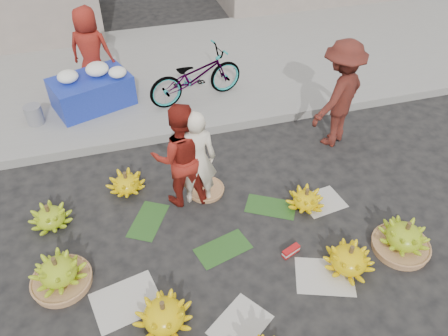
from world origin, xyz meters
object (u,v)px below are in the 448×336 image
object	(u,v)px
flower_table	(92,90)
bicycle	(196,76)
banana_bunch_0	(59,273)
banana_bunch_4	(404,238)
vendor_cream	(196,159)

from	to	relation	value
flower_table	bicycle	size ratio (longest dim) A/B	0.85
banana_bunch_0	banana_bunch_4	xyz separation A→B (m)	(3.90, -0.61, 0.01)
banana_bunch_4	vendor_cream	size ratio (longest dim) A/B	0.55
vendor_cream	bicycle	bearing A→B (deg)	-94.39
banana_bunch_4	bicycle	distance (m)	4.14
banana_bunch_0	bicycle	bearing A→B (deg)	54.26
vendor_cream	flower_table	bearing A→B (deg)	-56.71
banana_bunch_0	vendor_cream	world-z (taller)	vendor_cream
vendor_cream	flower_table	size ratio (longest dim) A/B	0.98
banana_bunch_0	bicycle	xyz separation A→B (m)	(2.30, 3.19, 0.37)
banana_bunch_4	flower_table	distance (m)	5.26
banana_bunch_0	flower_table	distance (m)	3.52
vendor_cream	flower_table	xyz separation A→B (m)	(-1.19, 2.58, -0.28)
banana_bunch_4	vendor_cream	distance (m)	2.65
banana_bunch_0	banana_bunch_4	size ratio (longest dim) A/B	0.91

